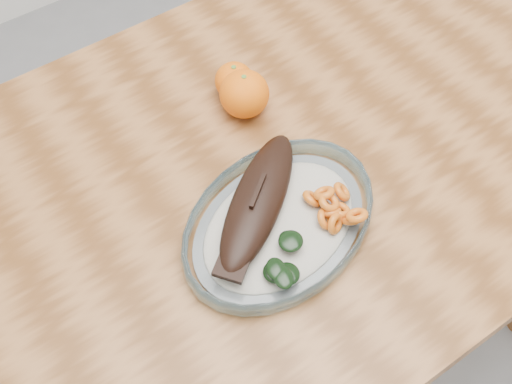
# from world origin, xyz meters

# --- Properties ---
(ground) EXTENTS (3.00, 3.00, 0.00)m
(ground) POSITION_xyz_m (0.00, 0.00, 0.00)
(ground) COLOR slate
(ground) RESTS_ON ground
(dining_table) EXTENTS (1.20, 0.80, 0.75)m
(dining_table) POSITION_xyz_m (0.00, 0.00, 0.65)
(dining_table) COLOR brown
(dining_table) RESTS_ON ground
(plated_meal) EXTENTS (0.69, 0.69, 0.08)m
(plated_meal) POSITION_xyz_m (-0.08, -0.11, 0.77)
(plated_meal) COLOR white
(plated_meal) RESTS_ON dining_table
(orange_left) EXTENTS (0.08, 0.08, 0.08)m
(orange_left) POSITION_xyz_m (0.01, 0.11, 0.79)
(orange_left) COLOR #FF6C05
(orange_left) RESTS_ON dining_table
(orange_right) EXTENTS (0.06, 0.06, 0.06)m
(orange_right) POSITION_xyz_m (0.01, 0.15, 0.78)
(orange_right) COLOR #FF6C05
(orange_right) RESTS_ON dining_table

